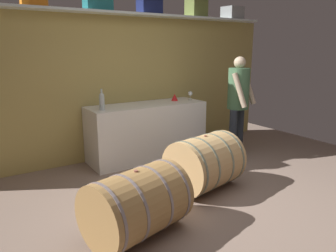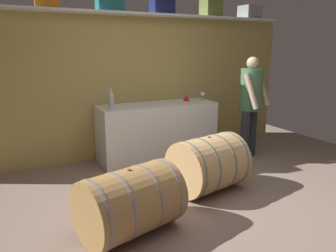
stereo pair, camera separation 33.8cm
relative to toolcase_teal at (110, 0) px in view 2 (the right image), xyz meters
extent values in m
cube|color=gray|center=(0.41, -1.53, -2.35)|extent=(6.73, 7.67, 0.02)
cube|color=tan|center=(0.41, 0.15, -1.26)|extent=(5.53, 0.10, 2.15)
cube|color=silver|center=(0.41, 0.00, -0.17)|extent=(5.08, 0.40, 0.03)
cube|color=#207278|center=(0.00, 0.00, 0.00)|extent=(0.37, 0.23, 0.30)
cube|color=navy|center=(0.81, 0.00, -0.03)|extent=(0.34, 0.24, 0.24)
cube|color=olive|center=(1.70, 0.00, 0.01)|extent=(0.31, 0.27, 0.33)
cube|color=gray|center=(2.51, 0.00, -0.04)|extent=(0.34, 0.30, 0.22)
cube|color=white|center=(0.62, -0.22, -1.91)|extent=(1.83, 0.62, 0.86)
cylinder|color=silver|center=(-0.13, -0.31, -1.39)|extent=(0.07, 0.07, 0.19)
sphere|color=silver|center=(-0.13, -0.31, -1.28)|extent=(0.07, 0.07, 0.07)
cylinder|color=silver|center=(-0.13, -0.31, -1.23)|extent=(0.03, 0.03, 0.08)
cylinder|color=white|center=(1.41, -0.26, -1.48)|extent=(0.07, 0.07, 0.00)
cylinder|color=white|center=(1.41, -0.26, -1.44)|extent=(0.01, 0.01, 0.08)
sphere|color=white|center=(1.41, -0.26, -1.37)|extent=(0.07, 0.07, 0.07)
sphere|color=maroon|center=(1.41, -0.26, -1.38)|extent=(0.05, 0.05, 0.05)
cone|color=red|center=(1.16, -0.17, -1.43)|extent=(0.11, 0.11, 0.11)
cylinder|color=tan|center=(0.65, -1.61, -2.00)|extent=(0.93, 0.81, 0.66)
cylinder|color=slate|center=(0.31, -1.67, -2.00)|extent=(0.16, 0.66, 0.67)
cylinder|color=slate|center=(0.52, -1.63, -2.00)|extent=(0.16, 0.66, 0.67)
cylinder|color=slate|center=(0.77, -1.58, -2.00)|extent=(0.16, 0.66, 0.67)
cylinder|color=slate|center=(0.98, -1.54, -2.00)|extent=(0.16, 0.66, 0.67)
cylinder|color=brown|center=(0.65, -1.61, -1.67)|extent=(0.04, 0.04, 0.01)
cylinder|color=#9E7643|center=(-0.52, -2.07, -2.02)|extent=(1.02, 0.82, 0.62)
cylinder|color=gray|center=(-0.88, -2.17, -2.02)|extent=(0.18, 0.62, 0.63)
cylinder|color=gray|center=(-0.65, -2.11, -2.02)|extent=(0.18, 0.62, 0.63)
cylinder|color=gray|center=(-0.38, -2.04, -2.02)|extent=(0.18, 0.62, 0.63)
cylinder|color=gray|center=(-0.15, -1.98, -2.02)|extent=(0.18, 0.62, 0.63)
cylinder|color=#935245|center=(-0.52, -2.07, -1.71)|extent=(0.04, 0.04, 0.01)
cylinder|color=#262D36|center=(1.76, -0.93, -1.95)|extent=(0.12, 0.12, 0.76)
cylinder|color=#262D36|center=(2.02, -0.82, -1.95)|extent=(0.12, 0.12, 0.76)
cylinder|color=#456D4A|center=(1.89, -0.87, -1.26)|extent=(0.33, 0.33, 0.63)
sphere|color=#C2A98B|center=(1.89, -0.87, -0.86)|extent=(0.18, 0.18, 0.18)
cylinder|color=#C2A98B|center=(1.75, -1.03, -1.26)|extent=(0.17, 0.27, 0.52)
cylinder|color=#C2A98B|center=(2.10, -0.89, -1.26)|extent=(0.17, 0.27, 0.52)
camera|label=1|loc=(-1.71, -4.47, -0.65)|focal=34.34mm
camera|label=2|loc=(-1.41, -4.63, -0.65)|focal=34.34mm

